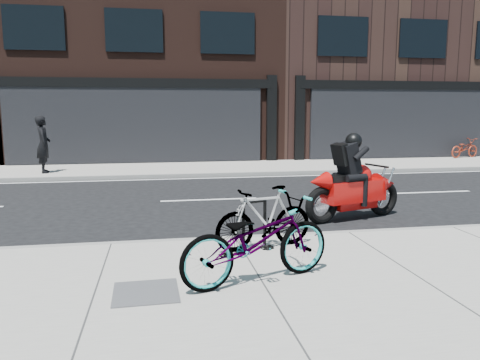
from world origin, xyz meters
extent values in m
plane|color=black|center=(0.00, 0.00, 0.00)|extent=(120.00, 120.00, 0.00)
cube|color=gray|center=(0.00, -5.00, 0.07)|extent=(60.00, 6.00, 0.13)
cube|color=gray|center=(0.00, 7.75, 0.07)|extent=(60.00, 3.50, 0.13)
cube|color=black|center=(-2.00, 14.50, 7.25)|extent=(12.00, 10.00, 14.50)
cube|color=black|center=(10.00, 14.50, 6.25)|extent=(12.00, 10.00, 12.50)
cylinder|color=black|center=(0.01, -2.68, 0.49)|extent=(0.05, 0.05, 0.72)
cylinder|color=black|center=(0.38, -2.52, 0.49)|extent=(0.05, 0.05, 0.72)
cylinder|color=black|center=(0.19, -2.60, 0.85)|extent=(0.39, 0.20, 0.05)
imported|color=gray|center=(-0.07, -4.00, 0.67)|extent=(2.16, 1.31, 1.07)
imported|color=gray|center=(0.34, -2.64, 0.61)|extent=(1.66, 0.81, 0.96)
torus|color=black|center=(3.47, -0.31, 0.37)|extent=(0.77, 0.38, 0.76)
torus|color=black|center=(1.92, -0.81, 0.37)|extent=(0.77, 0.38, 0.76)
cube|color=#A80907|center=(2.69, -0.57, 0.60)|extent=(1.44, 0.83, 0.44)
cone|color=#A80907|center=(3.52, -0.30, 0.67)|extent=(0.65, 0.64, 0.50)
sphere|color=#A80907|center=(2.85, -0.51, 0.89)|extent=(0.46, 0.46, 0.46)
cube|color=black|center=(2.36, -0.67, 0.87)|extent=(0.70, 0.50, 0.14)
cylinder|color=silver|center=(2.02, -0.56, 0.34)|extent=(0.63, 0.29, 0.10)
cube|color=black|center=(2.51, -0.62, 1.26)|extent=(0.55, 0.53, 0.68)
cube|color=black|center=(2.34, -0.68, 1.35)|extent=(0.36, 0.41, 0.46)
sphere|color=black|center=(2.64, -0.58, 1.61)|extent=(0.33, 0.33, 0.33)
imported|color=black|center=(-4.98, 7.03, 1.08)|extent=(0.60, 0.78, 1.90)
imported|color=maroon|center=(12.01, 9.00, 0.55)|extent=(1.70, 1.00, 0.84)
cube|color=#515153|center=(-1.41, -4.13, 0.14)|extent=(0.77, 0.77, 0.02)
camera|label=1|loc=(-1.23, -9.42, 2.25)|focal=35.00mm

